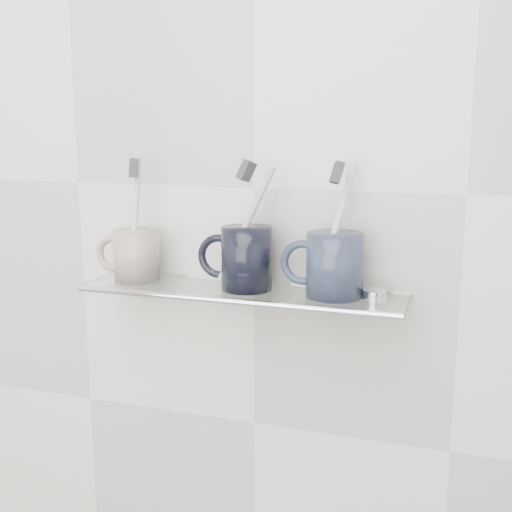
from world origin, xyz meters
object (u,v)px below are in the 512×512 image
at_px(mug_left, 137,255).
at_px(shelf_glass, 241,292).
at_px(mug_right, 335,265).
at_px(mug_center, 247,258).

bearing_deg(mug_left, shelf_glass, 0.78).
bearing_deg(mug_right, mug_center, -177.57).
height_order(shelf_glass, mug_right, mug_right).
bearing_deg(mug_right, mug_left, -177.57).
distance_m(shelf_glass, mug_left, 0.19).
relative_size(shelf_glass, mug_left, 6.07).
relative_size(shelf_glass, mug_center, 5.19).
xyz_separation_m(shelf_glass, mug_center, (0.01, 0.00, 0.05)).
xyz_separation_m(mug_left, mug_right, (0.32, 0.00, 0.01)).
bearing_deg(mug_center, mug_left, 177.26).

